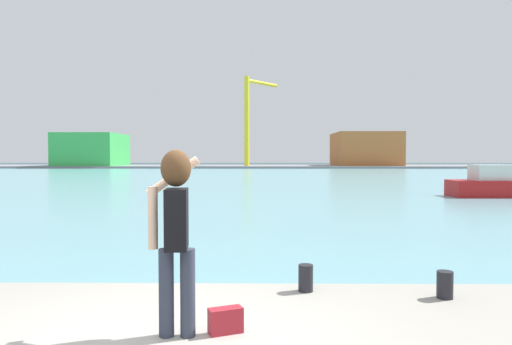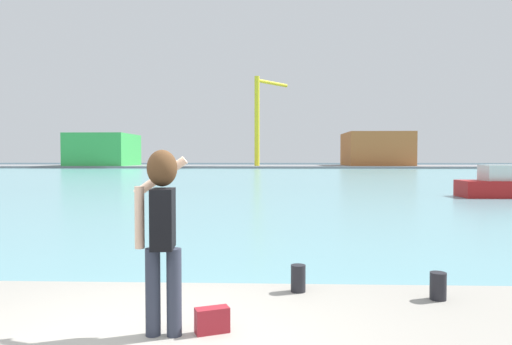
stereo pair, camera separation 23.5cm
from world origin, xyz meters
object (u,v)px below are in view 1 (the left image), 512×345
Objects in this scene: warehouse_left at (92,150)px; harbor_bollard_2 at (445,285)px; harbor_bollard at (306,278)px; person_photographer at (175,223)px; boat_moored at (503,185)px; handbag at (226,320)px; warehouse_right at (365,149)px; port_crane at (250,113)px.

harbor_bollard_2 is at bearing -67.23° from warehouse_left.
person_photographer is at bearing -133.19° from harbor_bollard.
boat_moored is (12.97, 20.05, -0.10)m from harbor_bollard.
harbor_bollard is (0.89, 1.36, 0.05)m from handbag.
harbor_bollard is 93.11m from warehouse_right.
warehouse_right reaches higher than harbor_bollard_2.
port_crane is (-2.86, 86.05, 10.19)m from harbor_bollard.
warehouse_right is at bearing 83.22° from boat_moored.
boat_moored reaches higher than handbag.
boat_moored is 83.29m from warehouse_left.
handbag is 0.05× the size of boat_moored.
harbor_bollard_2 is 93.01m from warehouse_right.
person_photographer is 25.84m from boat_moored.
port_crane is at bearing -169.25° from warehouse_right.
person_photographer reaches higher than boat_moored.
handbag is 0.02× the size of port_crane.
handbag is 0.96× the size of harbor_bollard.
harbor_bollard_2 is (2.97, 1.18, -0.91)m from person_photographer.
port_crane is at bearing 91.29° from handbag.
person_photographer is 0.10× the size of port_crane.
warehouse_left is 0.76× the size of port_crane.
handbag is at bearing -68.87° from warehouse_left.
warehouse_right reaches higher than harbor_bollard.
warehouse_right is (19.57, 90.87, 3.08)m from harbor_bollard_2.
handbag is at bearing -85.81° from person_photographer.
person_photographer is 0.13× the size of warehouse_left.
boat_moored reaches higher than harbor_bollard.
person_photographer is at bearing -69.15° from warehouse_left.
boat_moored is at bearing -96.65° from warehouse_right.
harbor_bollard_2 is 87.02m from port_crane.
harbor_bollard is at bearing 171.03° from harbor_bollard_2.
warehouse_right is at bearing 76.50° from handbag.
harbor_bollard is at bearing -48.80° from person_photographer.
port_crane is at bearing 103.35° from boat_moored.
person_photographer is 5.22× the size of harbor_bollard.
harbor_bollard_2 is 0.02× the size of warehouse_right.
warehouse_right is at bearing 77.84° from harbor_bollard_2.
person_photographer is 1.05m from handbag.
person_photographer is 5.44× the size of handbag.
handbag is 0.02× the size of warehouse_left.
warehouse_left is (-36.97, 88.08, 2.92)m from harbor_bollard_2.
port_crane reaches higher than harbor_bollard.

